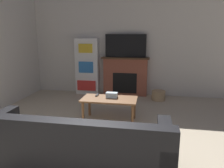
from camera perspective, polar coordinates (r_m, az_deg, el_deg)
name	(u,v)px	position (r m, az deg, el deg)	size (l,w,h in m)	color
wall_back	(123,46)	(6.12, 2.84, 9.86)	(6.05, 0.06, 2.70)	beige
fireplace	(125,76)	(6.06, 3.48, 2.04)	(1.30, 0.28, 1.06)	brown
tv	(126,46)	(5.94, 3.56, 9.91)	(1.10, 0.03, 0.62)	black
couch	(72,155)	(2.71, -10.42, -17.89)	(2.25, 0.91, 0.87)	black
coffee_table	(109,101)	(4.23, -0.67, -4.54)	(1.06, 0.56, 0.47)	brown
tissue_box	(112,95)	(4.25, -0.06, -2.90)	(0.22, 0.12, 0.10)	silver
remote_control	(97,95)	(4.40, -3.90, -2.90)	(0.04, 0.15, 0.02)	black
bookshelf	(87,67)	(6.22, -6.45, 4.52)	(0.65, 0.29, 1.56)	white
storage_basket	(158,95)	(5.79, 12.04, -2.93)	(0.35, 0.35, 0.24)	tan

